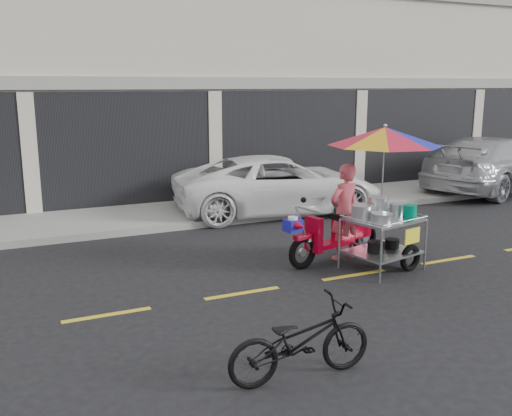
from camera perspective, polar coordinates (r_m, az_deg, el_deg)
name	(u,v)px	position (r m, az deg, el deg)	size (l,w,h in m)	color
ground	(354,275)	(9.57, 9.77, -6.65)	(90.00, 90.00, 0.00)	black
sidewalk	(229,207)	(14.26, -2.67, 0.13)	(45.00, 3.00, 0.15)	gray
shophouse_block	(250,48)	(19.75, -0.62, 15.67)	(36.00, 8.11, 10.40)	beige
centerline	(354,275)	(9.57, 9.78, -6.62)	(42.00, 0.10, 0.01)	gold
white_pickup	(278,184)	(13.81, 2.22, 2.37)	(2.31, 5.02, 1.40)	white
silver_pickup	(495,164)	(18.02, 22.79, 4.08)	(2.23, 5.49, 1.59)	#B3B4BA
near_bicycle	(300,341)	(6.19, 4.46, -13.10)	(0.57, 1.63, 0.86)	black
food_vendor_rig	(369,177)	(9.81, 11.19, 3.03)	(2.73, 2.23, 2.45)	black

